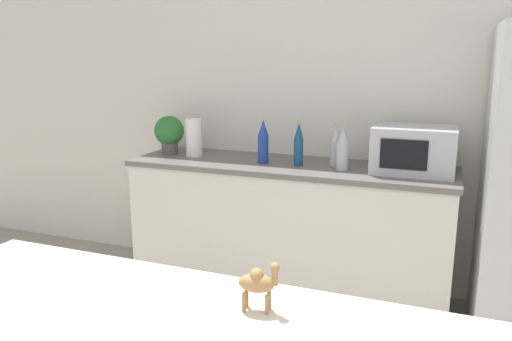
{
  "coord_description": "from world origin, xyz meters",
  "views": [
    {
      "loc": [
        0.48,
        -0.69,
        1.6
      ],
      "look_at": [
        -0.31,
        1.38,
        1.1
      ],
      "focal_mm": 35.0,
      "sensor_mm": 36.0,
      "label": 1
    }
  ],
  "objects_px": {
    "paper_towel_roll": "(194,138)",
    "camel_figurine": "(258,282)",
    "back_bottle_1": "(335,146)",
    "potted_plant": "(169,133)",
    "back_bottle_2": "(343,150)",
    "back_bottle_0": "(299,145)",
    "back_bottle_3": "(263,142)",
    "microwave": "(414,150)"
  },
  "relations": [
    {
      "from": "potted_plant",
      "to": "back_bottle_2",
      "type": "relative_size",
      "value": 1.03
    },
    {
      "from": "paper_towel_roll",
      "to": "camel_figurine",
      "type": "height_order",
      "value": "paper_towel_roll"
    },
    {
      "from": "potted_plant",
      "to": "microwave",
      "type": "distance_m",
      "value": 1.7
    },
    {
      "from": "potted_plant",
      "to": "back_bottle_3",
      "type": "relative_size",
      "value": 0.92
    },
    {
      "from": "potted_plant",
      "to": "back_bottle_1",
      "type": "xyz_separation_m",
      "value": [
        1.22,
        0.01,
        -0.03
      ]
    },
    {
      "from": "microwave",
      "to": "back_bottle_0",
      "type": "height_order",
      "value": "back_bottle_0"
    },
    {
      "from": "back_bottle_2",
      "to": "back_bottle_3",
      "type": "distance_m",
      "value": 0.53
    },
    {
      "from": "potted_plant",
      "to": "back_bottle_0",
      "type": "height_order",
      "value": "back_bottle_0"
    },
    {
      "from": "back_bottle_0",
      "to": "potted_plant",
      "type": "bearing_deg",
      "value": 176.27
    },
    {
      "from": "back_bottle_1",
      "to": "back_bottle_3",
      "type": "bearing_deg",
      "value": -169.9
    },
    {
      "from": "potted_plant",
      "to": "back_bottle_2",
      "type": "distance_m",
      "value": 1.28
    },
    {
      "from": "paper_towel_roll",
      "to": "camel_figurine",
      "type": "xyz_separation_m",
      "value": [
        1.22,
        -1.92,
        -0.04
      ]
    },
    {
      "from": "potted_plant",
      "to": "back_bottle_3",
      "type": "bearing_deg",
      "value": -5.51
    },
    {
      "from": "back_bottle_1",
      "to": "paper_towel_roll",
      "type": "bearing_deg",
      "value": -178.08
    },
    {
      "from": "microwave",
      "to": "back_bottle_0",
      "type": "xyz_separation_m",
      "value": [
        -0.7,
        -0.06,
        -0.0
      ]
    },
    {
      "from": "back_bottle_0",
      "to": "back_bottle_1",
      "type": "relative_size",
      "value": 1.08
    },
    {
      "from": "paper_towel_roll",
      "to": "back_bottle_1",
      "type": "height_order",
      "value": "back_bottle_1"
    },
    {
      "from": "potted_plant",
      "to": "camel_figurine",
      "type": "height_order",
      "value": "potted_plant"
    },
    {
      "from": "paper_towel_roll",
      "to": "back_bottle_3",
      "type": "distance_m",
      "value": 0.54
    },
    {
      "from": "microwave",
      "to": "back_bottle_2",
      "type": "bearing_deg",
      "value": -169.08
    },
    {
      "from": "camel_figurine",
      "to": "back_bottle_0",
      "type": "bearing_deg",
      "value": 103.06
    },
    {
      "from": "potted_plant",
      "to": "camel_figurine",
      "type": "bearing_deg",
      "value": -53.74
    },
    {
      "from": "back_bottle_2",
      "to": "back_bottle_0",
      "type": "bearing_deg",
      "value": 175.36
    },
    {
      "from": "back_bottle_0",
      "to": "back_bottle_2",
      "type": "height_order",
      "value": "back_bottle_0"
    },
    {
      "from": "back_bottle_3",
      "to": "microwave",
      "type": "bearing_deg",
      "value": 3.9
    },
    {
      "from": "paper_towel_roll",
      "to": "back_bottle_2",
      "type": "relative_size",
      "value": 0.99
    },
    {
      "from": "paper_towel_roll",
      "to": "back_bottle_3",
      "type": "bearing_deg",
      "value": -5.19
    },
    {
      "from": "back_bottle_1",
      "to": "camel_figurine",
      "type": "distance_m",
      "value": 1.97
    },
    {
      "from": "back_bottle_1",
      "to": "potted_plant",
      "type": "bearing_deg",
      "value": -179.52
    },
    {
      "from": "paper_towel_roll",
      "to": "back_bottle_1",
      "type": "distance_m",
      "value": 1.0
    },
    {
      "from": "potted_plant",
      "to": "back_bottle_0",
      "type": "distance_m",
      "value": 0.99
    },
    {
      "from": "back_bottle_0",
      "to": "back_bottle_2",
      "type": "relative_size",
      "value": 1.08
    },
    {
      "from": "paper_towel_roll",
      "to": "back_bottle_0",
      "type": "height_order",
      "value": "back_bottle_0"
    },
    {
      "from": "potted_plant",
      "to": "paper_towel_roll",
      "type": "relative_size",
      "value": 1.04
    },
    {
      "from": "back_bottle_2",
      "to": "camel_figurine",
      "type": "bearing_deg",
      "value": -85.48
    },
    {
      "from": "paper_towel_roll",
      "to": "back_bottle_0",
      "type": "distance_m",
      "value": 0.78
    },
    {
      "from": "paper_towel_roll",
      "to": "back_bottle_0",
      "type": "bearing_deg",
      "value": -3.03
    },
    {
      "from": "microwave",
      "to": "camel_figurine",
      "type": "height_order",
      "value": "microwave"
    },
    {
      "from": "paper_towel_roll",
      "to": "back_bottle_1",
      "type": "bearing_deg",
      "value": 1.92
    },
    {
      "from": "potted_plant",
      "to": "back_bottle_1",
      "type": "bearing_deg",
      "value": 0.48
    },
    {
      "from": "back_bottle_1",
      "to": "back_bottle_2",
      "type": "relative_size",
      "value": 0.99
    },
    {
      "from": "back_bottle_0",
      "to": "back_bottle_1",
      "type": "xyz_separation_m",
      "value": [
        0.22,
        0.07,
        -0.01
      ]
    }
  ]
}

